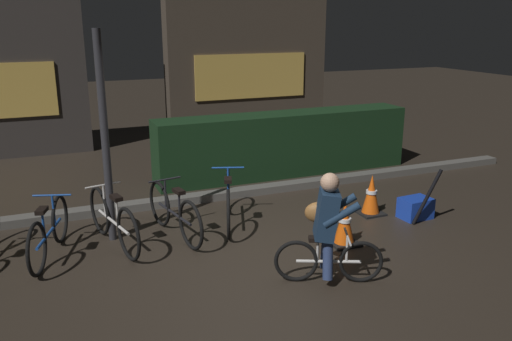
{
  "coord_description": "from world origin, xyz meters",
  "views": [
    {
      "loc": [
        -2.3,
        -5.43,
        2.79
      ],
      "look_at": [
        0.2,
        0.6,
        0.9
      ],
      "focal_mm": 36.93,
      "sensor_mm": 36.0,
      "label": 1
    }
  ],
  "objects_px": {
    "traffic_cone_far": "(371,195)",
    "parked_bike_center_left": "(113,221)",
    "street_post": "(105,139)",
    "parked_bike_right_mid": "(228,201)",
    "parked_bike_left_mid": "(49,232)",
    "blue_crate": "(415,208)",
    "traffic_cone_near": "(345,224)",
    "parked_bike_center_right": "(174,213)",
    "cyclist": "(327,228)",
    "closed_umbrella": "(427,197)"
  },
  "relations": [
    {
      "from": "traffic_cone_near",
      "to": "blue_crate",
      "type": "relative_size",
      "value": 1.32
    },
    {
      "from": "traffic_cone_far",
      "to": "traffic_cone_near",
      "type": "bearing_deg",
      "value": -140.13
    },
    {
      "from": "closed_umbrella",
      "to": "parked_bike_center_right",
      "type": "bearing_deg",
      "value": -176.1
    },
    {
      "from": "parked_bike_center_right",
      "to": "blue_crate",
      "type": "relative_size",
      "value": 3.57
    },
    {
      "from": "parked_bike_center_left",
      "to": "closed_umbrella",
      "type": "xyz_separation_m",
      "value": [
        4.14,
        -0.92,
        0.06
      ]
    },
    {
      "from": "traffic_cone_near",
      "to": "cyclist",
      "type": "distance_m",
      "value": 1.1
    },
    {
      "from": "parked_bike_left_mid",
      "to": "blue_crate",
      "type": "distance_m",
      "value": 4.97
    },
    {
      "from": "traffic_cone_near",
      "to": "closed_umbrella",
      "type": "height_order",
      "value": "closed_umbrella"
    },
    {
      "from": "parked_bike_left_mid",
      "to": "blue_crate",
      "type": "height_order",
      "value": "parked_bike_left_mid"
    },
    {
      "from": "cyclist",
      "to": "closed_umbrella",
      "type": "distance_m",
      "value": 2.33
    },
    {
      "from": "street_post",
      "to": "cyclist",
      "type": "distance_m",
      "value": 2.97
    },
    {
      "from": "parked_bike_right_mid",
      "to": "closed_umbrella",
      "type": "bearing_deg",
      "value": -93.17
    },
    {
      "from": "parked_bike_left_mid",
      "to": "closed_umbrella",
      "type": "height_order",
      "value": "closed_umbrella"
    },
    {
      "from": "parked_bike_right_mid",
      "to": "traffic_cone_far",
      "type": "distance_m",
      "value": 2.12
    },
    {
      "from": "traffic_cone_far",
      "to": "closed_umbrella",
      "type": "height_order",
      "value": "closed_umbrella"
    },
    {
      "from": "parked_bike_right_mid",
      "to": "traffic_cone_near",
      "type": "bearing_deg",
      "value": -117.52
    },
    {
      "from": "street_post",
      "to": "parked_bike_center_right",
      "type": "distance_m",
      "value": 1.29
    },
    {
      "from": "parked_bike_center_right",
      "to": "traffic_cone_far",
      "type": "height_order",
      "value": "parked_bike_center_right"
    },
    {
      "from": "parked_bike_center_right",
      "to": "parked_bike_center_left",
      "type": "bearing_deg",
      "value": 79.49
    },
    {
      "from": "parked_bike_left_mid",
      "to": "parked_bike_right_mid",
      "type": "height_order",
      "value": "parked_bike_right_mid"
    },
    {
      "from": "parked_bike_left_mid",
      "to": "parked_bike_center_right",
      "type": "bearing_deg",
      "value": -70.37
    },
    {
      "from": "parked_bike_left_mid",
      "to": "traffic_cone_far",
      "type": "xyz_separation_m",
      "value": [
        4.43,
        -0.24,
        -0.04
      ]
    },
    {
      "from": "street_post",
      "to": "parked_bike_right_mid",
      "type": "bearing_deg",
      "value": -3.02
    },
    {
      "from": "parked_bike_right_mid",
      "to": "parked_bike_center_left",
      "type": "bearing_deg",
      "value": 114.82
    },
    {
      "from": "traffic_cone_far",
      "to": "parked_bike_center_left",
      "type": "bearing_deg",
      "value": 175.62
    },
    {
      "from": "street_post",
      "to": "blue_crate",
      "type": "relative_size",
      "value": 6.09
    },
    {
      "from": "parked_bike_left_mid",
      "to": "parked_bike_center_left",
      "type": "bearing_deg",
      "value": -69.24
    },
    {
      "from": "blue_crate",
      "to": "traffic_cone_far",
      "type": "bearing_deg",
      "value": 142.3
    },
    {
      "from": "parked_bike_right_mid",
      "to": "cyclist",
      "type": "bearing_deg",
      "value": -148.43
    },
    {
      "from": "parked_bike_left_mid",
      "to": "parked_bike_center_right",
      "type": "distance_m",
      "value": 1.55
    },
    {
      "from": "traffic_cone_near",
      "to": "parked_bike_left_mid",
      "type": "bearing_deg",
      "value": 163.49
    },
    {
      "from": "street_post",
      "to": "traffic_cone_near",
      "type": "distance_m",
      "value": 3.19
    },
    {
      "from": "closed_umbrella",
      "to": "parked_bike_center_left",
      "type": "bearing_deg",
      "value": -173.19
    },
    {
      "from": "parked_bike_right_mid",
      "to": "parked_bike_center_right",
      "type": "bearing_deg",
      "value": 119.46
    },
    {
      "from": "street_post",
      "to": "cyclist",
      "type": "relative_size",
      "value": 2.15
    },
    {
      "from": "parked_bike_center_left",
      "to": "parked_bike_center_right",
      "type": "relative_size",
      "value": 1.02
    },
    {
      "from": "parked_bike_center_right",
      "to": "cyclist",
      "type": "relative_size",
      "value": 1.26
    },
    {
      "from": "traffic_cone_near",
      "to": "closed_umbrella",
      "type": "distance_m",
      "value": 1.43
    },
    {
      "from": "parked_bike_center_right",
      "to": "closed_umbrella",
      "type": "bearing_deg",
      "value": -116.42
    },
    {
      "from": "closed_umbrella",
      "to": "blue_crate",
      "type": "bearing_deg",
      "value": 103.57
    },
    {
      "from": "street_post",
      "to": "traffic_cone_far",
      "type": "bearing_deg",
      "value": -7.97
    },
    {
      "from": "street_post",
      "to": "parked_bike_left_mid",
      "type": "height_order",
      "value": "street_post"
    },
    {
      "from": "parked_bike_center_left",
      "to": "parked_bike_center_right",
      "type": "xyz_separation_m",
      "value": [
        0.79,
        0.01,
        -0.01
      ]
    },
    {
      "from": "traffic_cone_far",
      "to": "street_post",
      "type": "bearing_deg",
      "value": 172.03
    },
    {
      "from": "cyclist",
      "to": "closed_umbrella",
      "type": "xyz_separation_m",
      "value": [
        2.13,
        0.91,
        -0.23
      ]
    },
    {
      "from": "parked_bike_right_mid",
      "to": "traffic_cone_far",
      "type": "xyz_separation_m",
      "value": [
        2.08,
        -0.43,
        -0.06
      ]
    },
    {
      "from": "parked_bike_right_mid",
      "to": "street_post",
      "type": "bearing_deg",
      "value": 106.48
    },
    {
      "from": "parked_bike_center_right",
      "to": "closed_umbrella",
      "type": "relative_size",
      "value": 1.85
    },
    {
      "from": "parked_bike_center_right",
      "to": "parked_bike_right_mid",
      "type": "distance_m",
      "value": 0.82
    },
    {
      "from": "street_post",
      "to": "parked_bike_left_mid",
      "type": "xyz_separation_m",
      "value": [
        -0.77,
        -0.27,
        -1.01
      ]
    }
  ]
}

